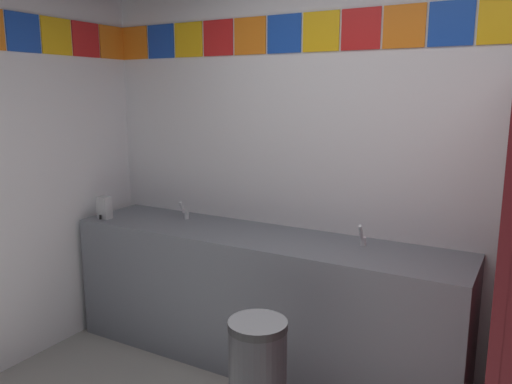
# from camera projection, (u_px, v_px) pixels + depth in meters

# --- Properties ---
(wall_back) EXTENTS (4.24, 0.09, 2.51)m
(wall_back) POSITION_uv_depth(u_px,v_px,m) (398.00, 175.00, 3.02)
(wall_back) COLOR silver
(wall_back) RESTS_ON ground_plane
(vanity_counter) EXTENTS (2.59, 0.57, 0.86)m
(vanity_counter) POSITION_uv_depth(u_px,v_px,m) (258.00, 297.00, 3.28)
(vanity_counter) COLOR slate
(vanity_counter) RESTS_ON ground_plane
(faucet_left) EXTENTS (0.04, 0.10, 0.14)m
(faucet_left) POSITION_uv_depth(u_px,v_px,m) (185.00, 212.00, 3.58)
(faucet_left) COLOR silver
(faucet_left) RESTS_ON vanity_counter
(faucet_right) EXTENTS (0.04, 0.10, 0.14)m
(faucet_right) POSITION_uv_depth(u_px,v_px,m) (362.00, 238.00, 2.95)
(faucet_right) COLOR silver
(faucet_right) RESTS_ON vanity_counter
(soap_dispenser) EXTENTS (0.09, 0.09, 0.16)m
(soap_dispenser) POSITION_uv_depth(u_px,v_px,m) (105.00, 208.00, 3.60)
(soap_dispenser) COLOR #B7BABF
(soap_dispenser) RESTS_ON vanity_counter
(trash_bin) EXTENTS (0.29, 0.29, 0.66)m
(trash_bin) POSITION_uv_depth(u_px,v_px,m) (258.00, 384.00, 2.49)
(trash_bin) COLOR #333338
(trash_bin) RESTS_ON ground_plane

